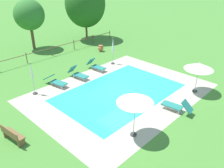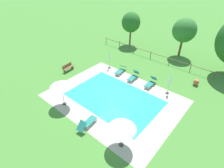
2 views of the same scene
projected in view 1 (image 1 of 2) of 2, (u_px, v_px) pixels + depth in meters
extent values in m
plane|color=#478433|center=(119.00, 92.00, 16.98)|extent=(160.00, 160.00, 0.00)
cube|color=#B2A893|center=(119.00, 92.00, 16.98)|extent=(12.36, 9.33, 0.01)
cube|color=#2DB7C6|center=(119.00, 92.00, 16.98)|extent=(8.79, 5.76, 0.01)
cube|color=#C0B59F|center=(92.00, 80.00, 18.83)|extent=(9.27, 0.24, 0.01)
cube|color=#C0B59F|center=(154.00, 108.00, 15.13)|extent=(9.27, 0.24, 0.01)
cube|color=#C0B59F|center=(155.00, 74.00, 19.88)|extent=(0.24, 5.76, 0.01)
cube|color=#C0B59F|center=(69.00, 119.00, 14.08)|extent=(0.24, 5.76, 0.01)
cube|color=#237A70|center=(80.00, 75.00, 18.83)|extent=(0.74, 1.36, 0.07)
cube|color=#237A70|center=(72.00, 69.00, 19.18)|extent=(0.66, 0.65, 0.69)
cube|color=silver|center=(81.00, 76.00, 18.86)|extent=(0.71, 1.33, 0.04)
cylinder|color=silver|center=(88.00, 78.00, 18.79)|extent=(0.04, 0.04, 0.28)
cylinder|color=silver|center=(83.00, 80.00, 18.43)|extent=(0.04, 0.04, 0.28)
cylinder|color=silver|center=(78.00, 75.00, 19.39)|extent=(0.04, 0.04, 0.28)
cylinder|color=silver|center=(74.00, 77.00, 19.03)|extent=(0.04, 0.04, 0.28)
cube|color=#237A70|center=(172.00, 105.00, 14.84)|extent=(0.74, 1.36, 0.07)
cube|color=#237A70|center=(187.00, 106.00, 14.19)|extent=(0.67, 0.72, 0.63)
cube|color=silver|center=(172.00, 106.00, 14.86)|extent=(0.71, 1.33, 0.04)
cylinder|color=silver|center=(162.00, 107.00, 15.04)|extent=(0.04, 0.04, 0.28)
cylinder|color=silver|center=(165.00, 103.00, 15.40)|extent=(0.04, 0.04, 0.28)
cylinder|color=silver|center=(178.00, 112.00, 14.44)|extent=(0.04, 0.04, 0.28)
cylinder|color=silver|center=(182.00, 109.00, 14.80)|extent=(0.04, 0.04, 0.28)
cube|color=#237A70|center=(98.00, 67.00, 20.31)|extent=(0.68, 1.33, 0.07)
cube|color=#237A70|center=(91.00, 61.00, 20.70)|extent=(0.64, 0.64, 0.68)
cube|color=silver|center=(98.00, 68.00, 20.33)|extent=(0.65, 1.31, 0.04)
cylinder|color=silver|center=(105.00, 70.00, 20.24)|extent=(0.04, 0.04, 0.28)
cylinder|color=silver|center=(101.00, 72.00, 19.90)|extent=(0.04, 0.04, 0.28)
cylinder|color=silver|center=(96.00, 67.00, 20.88)|extent=(0.04, 0.04, 0.28)
cylinder|color=silver|center=(92.00, 68.00, 20.53)|extent=(0.04, 0.04, 0.28)
cube|color=#237A70|center=(59.00, 83.00, 17.66)|extent=(0.83, 1.39, 0.07)
cube|color=#237A70|center=(49.00, 77.00, 18.06)|extent=(0.73, 0.86, 0.49)
cube|color=silver|center=(59.00, 83.00, 17.69)|extent=(0.79, 1.36, 0.04)
cylinder|color=silver|center=(67.00, 85.00, 17.66)|extent=(0.04, 0.04, 0.28)
cylinder|color=silver|center=(62.00, 88.00, 17.28)|extent=(0.04, 0.04, 0.28)
cylinder|color=silver|center=(56.00, 82.00, 18.20)|extent=(0.04, 0.04, 0.28)
cylinder|color=silver|center=(51.00, 84.00, 17.82)|extent=(0.04, 0.04, 0.28)
cylinder|color=#383838|center=(195.00, 91.00, 17.09)|extent=(0.36, 0.36, 0.08)
cylinder|color=#B2B5B7|center=(197.00, 78.00, 16.61)|extent=(0.04, 0.04, 2.20)
cone|color=white|center=(199.00, 66.00, 16.20)|extent=(2.00, 2.00, 0.45)
sphere|color=white|center=(200.00, 63.00, 16.10)|extent=(0.06, 0.06, 0.06)
cylinder|color=#383838|center=(133.00, 134.00, 12.73)|extent=(0.36, 0.36, 0.08)
cylinder|color=#B2B5B7|center=(134.00, 117.00, 12.21)|extent=(0.04, 0.04, 2.37)
cone|color=white|center=(135.00, 100.00, 11.74)|extent=(1.91, 1.91, 0.32)
sphere|color=white|center=(135.00, 97.00, 11.66)|extent=(0.06, 0.06, 0.06)
cylinder|color=#383838|center=(113.00, 63.00, 21.84)|extent=(0.32, 0.32, 0.08)
cylinder|color=#B2B5B7|center=(113.00, 58.00, 21.58)|extent=(0.04, 0.04, 1.22)
cone|color=white|center=(113.00, 45.00, 21.02)|extent=(0.23, 0.23, 1.25)
sphere|color=white|center=(113.00, 38.00, 20.73)|extent=(0.05, 0.05, 0.05)
cylinder|color=#383838|center=(35.00, 93.00, 16.79)|extent=(0.32, 0.32, 0.08)
cylinder|color=#B2B5B7|center=(34.00, 86.00, 16.50)|extent=(0.04, 0.04, 1.33)
cone|color=white|center=(31.00, 70.00, 15.95)|extent=(0.20, 0.20, 1.09)
sphere|color=white|center=(30.00, 62.00, 15.69)|extent=(0.05, 0.05, 0.05)
cube|color=brown|center=(13.00, 134.00, 12.13)|extent=(0.63, 1.54, 0.06)
cube|color=brown|center=(9.00, 133.00, 11.88)|extent=(0.24, 1.49, 0.40)
cube|color=brown|center=(7.00, 133.00, 12.57)|extent=(0.40, 0.11, 0.41)
cube|color=brown|center=(21.00, 143.00, 11.89)|extent=(0.40, 0.11, 0.41)
cylinder|color=#B7663D|center=(101.00, 51.00, 24.99)|extent=(0.33, 0.33, 0.08)
ellipsoid|color=#B7663D|center=(101.00, 48.00, 24.85)|extent=(0.60, 0.60, 0.54)
cylinder|color=#B7663D|center=(101.00, 46.00, 24.73)|extent=(0.45, 0.45, 0.06)
cylinder|color=brown|center=(27.00, 58.00, 21.75)|extent=(0.08, 0.08, 1.05)
cylinder|color=brown|center=(52.00, 51.00, 23.52)|extent=(0.08, 0.08, 1.05)
cylinder|color=brown|center=(74.00, 45.00, 25.29)|extent=(0.08, 0.08, 1.05)
cylinder|color=brown|center=(93.00, 40.00, 27.06)|extent=(0.08, 0.08, 1.05)
cylinder|color=brown|center=(110.00, 35.00, 28.83)|extent=(0.08, 0.08, 1.05)
cube|color=brown|center=(39.00, 51.00, 22.49)|extent=(19.30, 0.05, 0.05)
cylinder|color=brown|center=(33.00, 38.00, 25.21)|extent=(0.31, 0.31, 2.46)
ellipsoid|color=#33752D|center=(29.00, 15.00, 24.12)|extent=(3.11, 3.11, 3.15)
cylinder|color=brown|center=(86.00, 30.00, 28.62)|extent=(0.24, 0.24, 2.15)
ellipsoid|color=#235B1E|center=(85.00, 4.00, 27.22)|extent=(4.69, 4.69, 5.36)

